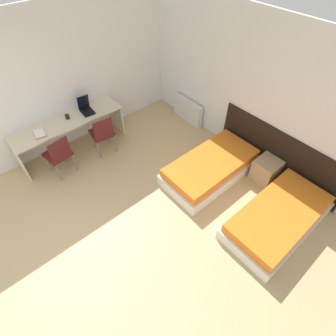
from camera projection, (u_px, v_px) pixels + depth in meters
The scene contains 14 objects.
ground_plane at pixel (55, 265), 3.91m from camera, with size 20.00×20.00×0.00m, color tan.
wall_back at pixel (246, 89), 4.74m from camera, with size 5.81×0.05×2.70m.
wall_left at pixel (79, 76), 5.08m from camera, with size 0.05×5.07×2.70m.
headboard_panel at pixel (278, 154), 4.84m from camera, with size 2.54×0.03×0.95m.
bed_near_window at pixel (211, 167), 5.00m from camera, with size 0.96×1.87×0.39m.
bed_near_door at pixel (278, 218), 4.24m from camera, with size 0.96×1.87×0.39m.
nightstand at pixel (266, 170), 4.92m from camera, with size 0.41×0.44×0.44m.
radiator at pixel (188, 110), 6.16m from camera, with size 0.86×0.12×0.53m.
desk at pixel (69, 127), 5.20m from camera, with size 0.60×2.18×0.75m.
chair_near_laptop at pixel (102, 133), 5.22m from camera, with size 0.48×0.48×0.88m.
chair_near_notebook at pixel (59, 154), 4.80m from camera, with size 0.48×0.48×0.88m.
laptop at pixel (86, 108), 5.25m from camera, with size 0.34×0.26×0.33m.
open_notebook at pixel (40, 133), 4.81m from camera, with size 0.32×0.24×0.02m.
mug at pixel (67, 117), 5.10m from camera, with size 0.08×0.08×0.09m.
Camera 1 is at (2.32, 0.24, 3.84)m, focal length 28.00 mm.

